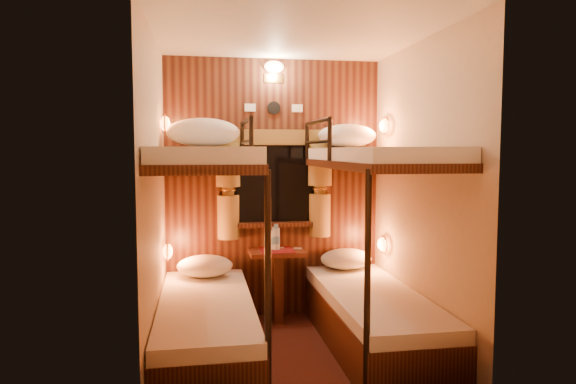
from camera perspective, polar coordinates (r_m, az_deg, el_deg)
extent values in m
plane|color=#3B1810|center=(4.09, 0.59, -17.76)|extent=(2.10, 2.10, 0.00)
plane|color=silver|center=(3.87, 0.62, 17.19)|extent=(2.10, 2.10, 0.00)
plane|color=#C6B293|center=(4.83, -1.62, 0.39)|extent=(2.40, 0.00, 2.40)
plane|color=#C6B293|center=(2.78, 4.48, -2.79)|extent=(2.40, 0.00, 2.40)
plane|color=#C6B293|center=(3.75, -14.61, -0.99)|extent=(0.00, 2.40, 2.40)
plane|color=#C6B293|center=(4.09, 14.51, -0.53)|extent=(0.00, 2.40, 2.40)
cube|color=black|center=(4.82, -1.59, 0.37)|extent=(2.00, 0.03, 2.40)
cube|color=black|center=(4.03, -9.06, -15.47)|extent=(0.70, 1.90, 0.35)
cube|color=white|center=(3.96, -9.11, -12.42)|extent=(0.68, 1.88, 0.10)
cube|color=black|center=(3.79, -9.31, 2.94)|extent=(0.70, 1.90, 0.06)
cube|color=white|center=(3.79, -9.33, 4.15)|extent=(0.68, 1.88, 0.10)
cylinder|color=black|center=(3.03, -2.24, -11.32)|extent=(0.04, 0.04, 1.45)
cylinder|color=black|center=(4.69, -5.11, 5.62)|extent=(0.04, 0.04, 0.32)
cylinder|color=black|center=(3.84, -4.09, 5.85)|extent=(0.04, 0.04, 0.32)
cylinder|color=black|center=(4.27, -4.67, 7.87)|extent=(0.04, 0.85, 0.04)
cylinder|color=black|center=(4.26, -4.65, 5.59)|extent=(0.03, 0.85, 0.03)
cube|color=black|center=(4.25, 9.36, -14.44)|extent=(0.70, 1.90, 0.35)
cube|color=white|center=(4.18, 9.41, -11.52)|extent=(0.68, 1.88, 0.10)
cube|color=black|center=(4.02, 9.60, 3.03)|extent=(0.70, 1.90, 0.06)
cube|color=white|center=(4.01, 9.62, 4.17)|extent=(0.68, 1.88, 0.10)
cylinder|color=black|center=(3.16, 8.80, -10.70)|extent=(0.04, 0.04, 1.45)
cylinder|color=black|center=(4.77, 2.13, 5.62)|extent=(0.04, 0.04, 0.32)
cylinder|color=black|center=(3.94, 4.66, 5.81)|extent=(0.04, 0.04, 0.32)
cylinder|color=black|center=(4.36, 3.28, 7.81)|extent=(0.04, 0.85, 0.04)
cylinder|color=black|center=(4.36, 3.27, 5.58)|extent=(0.03, 0.85, 0.03)
cube|color=black|center=(4.79, -1.56, 0.95)|extent=(0.98, 0.02, 0.78)
cube|color=black|center=(4.78, -1.54, 0.94)|extent=(0.90, 0.01, 0.70)
cube|color=black|center=(4.79, -1.47, -3.63)|extent=(1.00, 0.12, 0.04)
cube|color=brown|center=(4.75, -1.51, 6.11)|extent=(1.10, 0.06, 0.14)
cylinder|color=brown|center=(4.70, -6.69, 3.04)|extent=(0.22, 0.22, 0.40)
cylinder|color=brown|center=(4.71, -6.67, 0.25)|extent=(0.11, 0.11, 0.12)
cylinder|color=brown|center=(4.73, -6.64, -2.77)|extent=(0.20, 0.20, 0.40)
torus|color=#AE7933|center=(4.71, -6.67, 0.25)|extent=(0.14, 0.14, 0.02)
cylinder|color=brown|center=(4.82, 3.59, 3.11)|extent=(0.22, 0.22, 0.40)
cylinder|color=brown|center=(4.83, 3.57, 0.38)|extent=(0.11, 0.11, 0.12)
cylinder|color=brown|center=(4.86, 3.56, -2.56)|extent=(0.20, 0.20, 0.40)
torus|color=#AE7933|center=(4.83, 3.57, 0.38)|extent=(0.14, 0.14, 0.02)
cylinder|color=black|center=(4.80, -1.58, 9.32)|extent=(0.12, 0.02, 0.12)
cube|color=silver|center=(4.77, -4.23, 9.34)|extent=(0.10, 0.01, 0.07)
cube|color=silver|center=(4.83, 1.04, 9.29)|extent=(0.10, 0.01, 0.07)
cube|color=#AE7933|center=(4.83, -1.59, 12.52)|extent=(0.18, 0.01, 0.08)
ellipsoid|color=#FFCC8C|center=(4.82, -1.56, 13.73)|extent=(0.18, 0.09, 0.11)
ellipsoid|color=orange|center=(4.51, -13.20, -6.45)|extent=(0.08, 0.20, 0.13)
torus|color=#AE7933|center=(4.51, -13.20, -6.45)|extent=(0.02, 0.17, 0.17)
ellipsoid|color=orange|center=(4.43, -13.47, 7.38)|extent=(0.08, 0.20, 0.13)
torus|color=#AE7933|center=(4.43, -13.47, 7.38)|extent=(0.02, 0.17, 0.17)
ellipsoid|color=orange|center=(4.79, 10.50, -5.76)|extent=(0.08, 0.20, 0.13)
torus|color=#AE7933|center=(4.79, 10.50, -5.76)|extent=(0.02, 0.17, 0.17)
ellipsoid|color=orange|center=(4.72, 10.70, 7.26)|extent=(0.08, 0.20, 0.13)
torus|color=#AE7933|center=(4.72, 10.70, 7.26)|extent=(0.02, 0.17, 0.17)
cube|color=#4F1B12|center=(4.71, -1.26, -6.72)|extent=(0.50, 0.34, 0.04)
cube|color=black|center=(4.79, -1.25, -10.54)|extent=(0.08, 0.30, 0.61)
cube|color=maroon|center=(4.71, -1.26, -6.46)|extent=(0.30, 0.34, 0.01)
cylinder|color=#99BFE5|center=(4.72, -1.55, -5.36)|extent=(0.06, 0.06, 0.18)
cylinder|color=#417BC3|center=(4.72, -1.55, -5.47)|extent=(0.06, 0.06, 0.06)
cylinder|color=#417BC3|center=(4.70, -1.56, -4.09)|extent=(0.03, 0.03, 0.03)
cylinder|color=#99BFE5|center=(4.71, -1.32, -5.23)|extent=(0.06, 0.06, 0.20)
cylinder|color=#417BC3|center=(4.71, -1.32, -5.35)|extent=(0.07, 0.07, 0.07)
cylinder|color=#417BC3|center=(4.69, -1.32, -3.76)|extent=(0.04, 0.04, 0.03)
cube|color=silver|center=(4.78, 1.09, -6.27)|extent=(0.09, 0.07, 0.01)
cube|color=silver|center=(4.79, -0.93, -6.24)|extent=(0.09, 0.08, 0.01)
ellipsoid|color=silver|center=(4.58, -9.22, -8.12)|extent=(0.48, 0.35, 0.19)
ellipsoid|color=silver|center=(4.84, 6.47, -7.39)|extent=(0.48, 0.35, 0.19)
ellipsoid|color=silver|center=(4.42, -9.41, 6.55)|extent=(0.62, 0.44, 0.24)
ellipsoid|color=silver|center=(4.75, 6.57, 6.24)|extent=(0.54, 0.39, 0.21)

